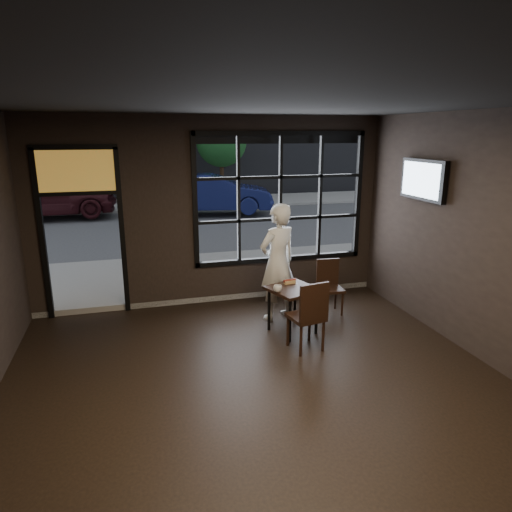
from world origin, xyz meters
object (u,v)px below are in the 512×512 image
object	(u,v)px
cafe_table	(293,310)
man	(278,262)
chair_near	(306,314)
navy_car	(214,194)

from	to	relation	value
cafe_table	man	bearing A→B (deg)	76.59
chair_near	navy_car	xyz separation A→B (m)	(0.71, 10.75, 0.28)
navy_car	cafe_table	bearing A→B (deg)	-173.01
man	navy_car	size ratio (longest dim) A/B	0.45
chair_near	man	size ratio (longest dim) A/B	0.54
cafe_table	navy_car	world-z (taller)	navy_car
man	navy_car	world-z (taller)	man
man	navy_car	xyz separation A→B (m)	(0.75, 9.61, -0.15)
chair_near	navy_car	distance (m)	10.78
man	navy_car	bearing A→B (deg)	-116.24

